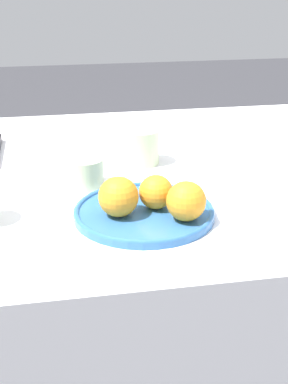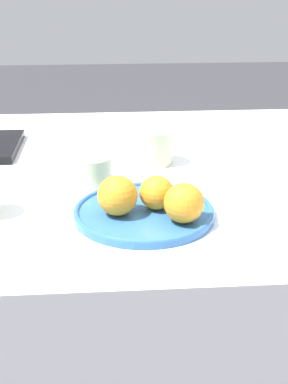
{
  "view_description": "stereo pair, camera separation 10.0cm",
  "coord_description": "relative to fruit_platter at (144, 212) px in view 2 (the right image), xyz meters",
  "views": [
    {
      "loc": [
        -0.29,
        -1.17,
        1.21
      ],
      "look_at": [
        -0.12,
        -0.26,
        0.82
      ],
      "focal_mm": 50.0,
      "sensor_mm": 36.0,
      "label": 1
    },
    {
      "loc": [
        -0.19,
        -1.18,
        1.21
      ],
      "look_at": [
        -0.12,
        -0.26,
        0.82
      ],
      "focal_mm": 50.0,
      "sensor_mm": 36.0,
      "label": 2
    }
  ],
  "objects": [
    {
      "name": "table",
      "position": [
        0.12,
        0.26,
        -0.39
      ],
      "size": [
        1.57,
        1.03,
        0.77
      ],
      "color": "white",
      "rests_on": "ground_plane"
    },
    {
      "name": "fruit_platter",
      "position": [
        0.0,
        0.0,
        0.0
      ],
      "size": [
        0.27,
        0.27,
        0.02
      ],
      "color": "#336BAD",
      "rests_on": "table"
    },
    {
      "name": "orange_0",
      "position": [
        -0.05,
        -0.01,
        0.04
      ],
      "size": [
        0.08,
        0.08,
        0.08
      ],
      "color": "orange",
      "rests_on": "fruit_platter"
    },
    {
      "name": "orange_1",
      "position": [
        0.02,
        0.01,
        0.04
      ],
      "size": [
        0.07,
        0.07,
        0.07
      ],
      "color": "orange",
      "rests_on": "fruit_platter"
    },
    {
      "name": "orange_2",
      "position": [
        0.07,
        -0.05,
        0.04
      ],
      "size": [
        0.07,
        0.07,
        0.07
      ],
      "color": "orange",
      "rests_on": "fruit_platter"
    },
    {
      "name": "cup_2",
      "position": [
        0.05,
        0.29,
        0.03
      ],
      "size": [
        0.09,
        0.09,
        0.08
      ],
      "color": "beige",
      "rests_on": "table"
    },
    {
      "name": "cup_3",
      "position": [
        -0.1,
        0.17,
        0.02
      ],
      "size": [
        0.08,
        0.08,
        0.06
      ],
      "color": "beige",
      "rests_on": "table"
    }
  ]
}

